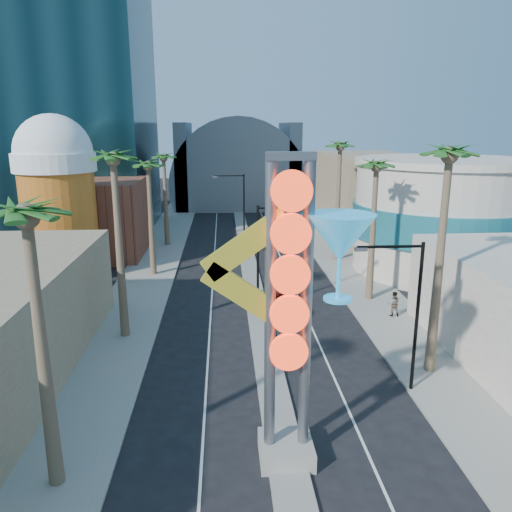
% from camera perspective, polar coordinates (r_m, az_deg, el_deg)
% --- Properties ---
extents(ground, '(240.00, 240.00, 0.00)m').
position_cam_1_polar(ground, '(20.19, 4.59, -27.12)').
color(ground, black).
rests_on(ground, ground).
extents(sidewalk_west, '(5.00, 100.00, 0.15)m').
position_cam_1_polar(sidewalk_west, '(52.12, -11.43, -0.52)').
color(sidewalk_west, gray).
rests_on(sidewalk_west, ground).
extents(sidewalk_east, '(5.00, 100.00, 0.15)m').
position_cam_1_polar(sidewalk_east, '(53.00, 9.38, -0.18)').
color(sidewalk_east, gray).
rests_on(sidewalk_east, ground).
extents(median, '(1.60, 84.00, 0.15)m').
position_cam_1_polar(median, '(54.60, -1.09, 0.46)').
color(median, gray).
rests_on(median, ground).
extents(hotel_tower, '(20.00, 20.00, 50.00)m').
position_cam_1_polar(hotel_tower, '(70.65, -21.59, 23.10)').
color(hotel_tower, black).
rests_on(hotel_tower, ground).
extents(brick_filler_west, '(10.00, 10.00, 8.00)m').
position_cam_1_polar(brick_filler_west, '(55.41, -17.92, 4.11)').
color(brick_filler_west, brown).
rests_on(brick_filler_west, ground).
extents(filler_east, '(10.00, 20.00, 10.00)m').
position_cam_1_polar(filler_east, '(66.06, 12.57, 6.94)').
color(filler_east, '#8D735B').
rests_on(filler_east, ground).
extents(beer_mug, '(7.00, 7.00, 14.50)m').
position_cam_1_polar(beer_mug, '(47.52, -21.75, 6.84)').
color(beer_mug, '#C36A1A').
rests_on(beer_mug, ground).
extents(turquoise_building, '(16.60, 16.60, 10.60)m').
position_cam_1_polar(turquoise_building, '(49.98, 20.48, 4.27)').
color(turquoise_building, '#B1A896').
rests_on(turquoise_building, ground).
extents(canopy, '(22.00, 16.00, 22.00)m').
position_cam_1_polar(canopy, '(87.39, -2.16, 8.62)').
color(canopy, slate).
rests_on(canopy, ground).
extents(neon_sign, '(6.53, 2.60, 12.55)m').
position_cam_1_polar(neon_sign, '(19.14, 6.20, -4.11)').
color(neon_sign, gray).
rests_on(neon_sign, ground).
extents(streetlight_0, '(3.79, 0.25, 8.00)m').
position_cam_1_polar(streetlight_0, '(36.04, 1.08, 0.89)').
color(streetlight_0, black).
rests_on(streetlight_0, ground).
extents(streetlight_1, '(3.79, 0.25, 8.00)m').
position_cam_1_polar(streetlight_1, '(59.53, -1.92, 6.35)').
color(streetlight_1, black).
rests_on(streetlight_1, ground).
extents(streetlight_2, '(3.45, 0.25, 8.00)m').
position_cam_1_polar(streetlight_2, '(26.10, 17.07, -5.28)').
color(streetlight_2, black).
rests_on(streetlight_2, ground).
extents(palm_0, '(2.40, 2.40, 11.70)m').
position_cam_1_polar(palm_0, '(18.46, -24.59, 2.37)').
color(palm_0, brown).
rests_on(palm_0, ground).
extents(palm_1, '(2.40, 2.40, 12.70)m').
position_cam_1_polar(palm_1, '(31.68, -15.94, 9.36)').
color(palm_1, brown).
rests_on(palm_1, ground).
extents(palm_2, '(2.40, 2.40, 11.20)m').
position_cam_1_polar(palm_2, '(45.53, -12.21, 9.32)').
color(palm_2, brown).
rests_on(palm_2, ground).
extents(palm_3, '(2.40, 2.40, 11.20)m').
position_cam_1_polar(palm_3, '(57.40, -10.50, 10.44)').
color(palm_3, brown).
rests_on(palm_3, ground).
extents(palm_5, '(2.40, 2.40, 13.20)m').
position_cam_1_polar(palm_5, '(27.46, 21.12, 9.15)').
color(palm_5, brown).
rests_on(palm_5, ground).
extents(palm_6, '(2.40, 2.40, 11.70)m').
position_cam_1_polar(palm_6, '(38.77, 13.57, 9.04)').
color(palm_6, brown).
rests_on(palm_6, ground).
extents(palm_7, '(2.40, 2.40, 12.70)m').
position_cam_1_polar(palm_7, '(50.27, 9.58, 11.45)').
color(palm_7, brown).
rests_on(palm_7, ground).
extents(red_pickup, '(2.66, 5.44, 1.49)m').
position_cam_1_polar(red_pickup, '(37.47, 3.07, -5.19)').
color(red_pickup, '#A2150C').
rests_on(red_pickup, ground).
extents(pedestrian_b, '(0.96, 0.80, 1.81)m').
position_cam_1_polar(pedestrian_b, '(37.34, 15.44, -5.28)').
color(pedestrian_b, gray).
rests_on(pedestrian_b, sidewalk_east).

